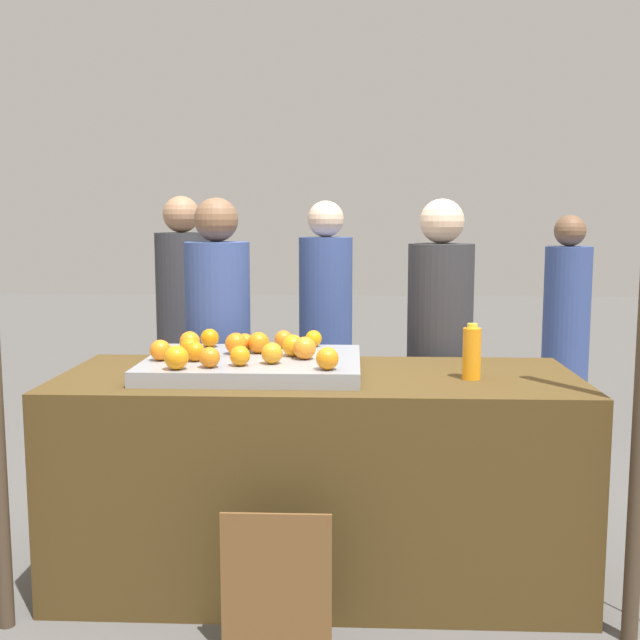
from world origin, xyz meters
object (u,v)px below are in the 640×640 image
object	(u,v)px
vendor_left	(219,370)
vendor_right	(439,373)
orange_0	(195,352)
juice_bottle	(472,353)
chalkboard_sign	(277,586)
stall_counter	(318,476)
orange_1	(176,357)

from	to	relation	value
vendor_left	vendor_right	world-z (taller)	vendor_left
orange_0	juice_bottle	distance (m)	1.08
orange_0	chalkboard_sign	bearing A→B (deg)	-55.43
stall_counter	vendor_left	bearing A→B (deg)	128.20
chalkboard_sign	juice_bottle	bearing A→B (deg)	36.61
juice_bottle	vendor_left	size ratio (longest dim) A/B	0.14
chalkboard_sign	vendor_right	world-z (taller)	vendor_right
orange_1	orange_0	bearing A→B (deg)	78.16
orange_0	chalkboard_sign	xyz separation A→B (m)	(0.37, -0.54, -0.70)
stall_counter	vendor_left	size ratio (longest dim) A/B	1.32
orange_0	stall_counter	bearing A→B (deg)	7.43
stall_counter	orange_0	distance (m)	0.72
vendor_left	vendor_right	distance (m)	1.08
stall_counter	vendor_left	distance (m)	0.90
juice_bottle	orange_1	bearing A→B (deg)	-171.73
orange_1	vendor_right	distance (m)	1.42
orange_1	vendor_left	distance (m)	0.93
chalkboard_sign	vendor_right	distance (m)	1.50
stall_counter	juice_bottle	xyz separation A→B (m)	(0.60, -0.07, 0.53)
chalkboard_sign	stall_counter	bearing A→B (deg)	79.32
orange_0	vendor_left	xyz separation A→B (m)	(-0.04, 0.73, -0.22)
juice_bottle	stall_counter	bearing A→B (deg)	173.13
orange_1	chalkboard_sign	xyz separation A→B (m)	(0.41, -0.37, -0.71)
chalkboard_sign	vendor_right	bearing A→B (deg)	61.96
chalkboard_sign	vendor_left	size ratio (longest dim) A/B	0.33
vendor_right	stall_counter	bearing A→B (deg)	-130.33
vendor_left	vendor_right	xyz separation A→B (m)	(1.08, -0.01, -0.00)
orange_0	orange_1	bearing A→B (deg)	-101.84
orange_0	vendor_left	size ratio (longest dim) A/B	0.05
orange_1	juice_bottle	xyz separation A→B (m)	(1.12, 0.16, -0.00)
stall_counter	chalkboard_sign	bearing A→B (deg)	-100.68
stall_counter	vendor_left	world-z (taller)	vendor_left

